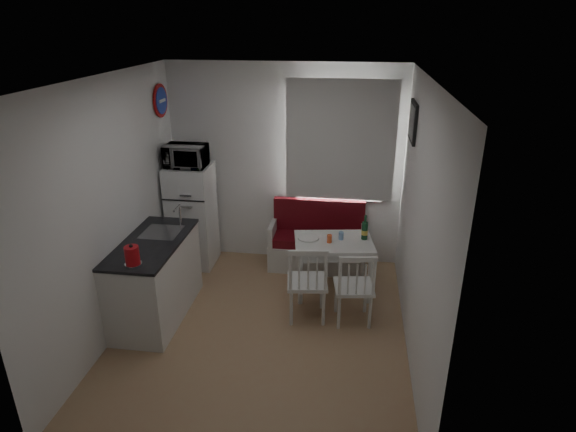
# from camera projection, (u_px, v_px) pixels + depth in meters

# --- Properties ---
(floor) EXTENTS (3.00, 3.50, 0.02)m
(floor) POSITION_uv_depth(u_px,v_px,m) (262.00, 331.00, 5.11)
(floor) COLOR tan
(floor) RESTS_ON ground
(ceiling) EXTENTS (3.00, 3.50, 0.02)m
(ceiling) POSITION_uv_depth(u_px,v_px,m) (256.00, 78.00, 4.12)
(ceiling) COLOR white
(ceiling) RESTS_ON wall_back
(wall_back) EXTENTS (3.00, 0.02, 2.60)m
(wall_back) POSITION_uv_depth(u_px,v_px,m) (285.00, 166.00, 6.22)
(wall_back) COLOR white
(wall_back) RESTS_ON floor
(wall_front) EXTENTS (3.00, 0.02, 2.60)m
(wall_front) POSITION_uv_depth(u_px,v_px,m) (205.00, 325.00, 3.01)
(wall_front) COLOR white
(wall_front) RESTS_ON floor
(wall_left) EXTENTS (0.02, 3.50, 2.60)m
(wall_left) POSITION_uv_depth(u_px,v_px,m) (112.00, 210.00, 4.81)
(wall_left) COLOR white
(wall_left) RESTS_ON floor
(wall_right) EXTENTS (0.02, 3.50, 2.60)m
(wall_right) POSITION_uv_depth(u_px,v_px,m) (419.00, 227.00, 4.42)
(wall_right) COLOR white
(wall_right) RESTS_ON floor
(window) EXTENTS (1.22, 0.06, 1.47)m
(window) POSITION_uv_depth(u_px,v_px,m) (340.00, 144.00, 5.97)
(window) COLOR white
(window) RESTS_ON wall_back
(curtain) EXTENTS (1.35, 0.02, 1.50)m
(curtain) POSITION_uv_depth(u_px,v_px,m) (340.00, 141.00, 5.89)
(curtain) COLOR silver
(curtain) RESTS_ON wall_back
(kitchen_counter) EXTENTS (0.62, 1.32, 1.16)m
(kitchen_counter) POSITION_uv_depth(u_px,v_px,m) (156.00, 278.00, 5.23)
(kitchen_counter) COLOR white
(kitchen_counter) RESTS_ON floor
(wall_sign) EXTENTS (0.03, 0.40, 0.40)m
(wall_sign) POSITION_uv_depth(u_px,v_px,m) (161.00, 101.00, 5.80)
(wall_sign) COLOR #1A329F
(wall_sign) RESTS_ON wall_left
(picture_frame) EXTENTS (0.04, 0.52, 0.42)m
(picture_frame) POSITION_uv_depth(u_px,v_px,m) (413.00, 122.00, 5.14)
(picture_frame) COLOR black
(picture_frame) RESTS_ON wall_right
(bench) EXTENTS (1.25, 0.48, 0.89)m
(bench) POSITION_uv_depth(u_px,v_px,m) (317.00, 246.00, 6.32)
(bench) COLOR white
(bench) RESTS_ON floor
(dining_table) EXTENTS (0.99, 0.76, 0.68)m
(dining_table) POSITION_uv_depth(u_px,v_px,m) (334.00, 247.00, 5.62)
(dining_table) COLOR white
(dining_table) RESTS_ON floor
(chair_left) EXTENTS (0.48, 0.46, 0.49)m
(chair_left) POSITION_uv_depth(u_px,v_px,m) (306.00, 276.00, 5.06)
(chair_left) COLOR white
(chair_left) RESTS_ON floor
(chair_right) EXTENTS (0.46, 0.44, 0.46)m
(chair_right) POSITION_uv_depth(u_px,v_px,m) (354.00, 281.00, 5.01)
(chair_right) COLOR white
(chair_right) RESTS_ON floor
(fridge) EXTENTS (0.54, 0.54, 1.36)m
(fridge) POSITION_uv_depth(u_px,v_px,m) (192.00, 216.00, 6.28)
(fridge) COLOR white
(fridge) RESTS_ON floor
(microwave) EXTENTS (0.50, 0.34, 0.28)m
(microwave) POSITION_uv_depth(u_px,v_px,m) (186.00, 156.00, 5.92)
(microwave) COLOR white
(microwave) RESTS_ON fridge
(kettle) EXTENTS (0.16, 0.16, 0.22)m
(kettle) POSITION_uv_depth(u_px,v_px,m) (132.00, 255.00, 4.53)
(kettle) COLOR red
(kettle) RESTS_ON kitchen_counter
(wine_bottle) EXTENTS (0.07, 0.07, 0.30)m
(wine_bottle) POSITION_uv_depth(u_px,v_px,m) (365.00, 227.00, 5.58)
(wine_bottle) COLOR #164627
(wine_bottle) RESTS_ON dining_table
(drinking_glass_orange) EXTENTS (0.06, 0.06, 0.09)m
(drinking_glass_orange) POSITION_uv_depth(u_px,v_px,m) (329.00, 239.00, 5.54)
(drinking_glass_orange) COLOR #EC5927
(drinking_glass_orange) RESTS_ON dining_table
(drinking_glass_blue) EXTENTS (0.06, 0.06, 0.09)m
(drinking_glass_blue) POSITION_uv_depth(u_px,v_px,m) (341.00, 236.00, 5.61)
(drinking_glass_blue) COLOR #7CA4D3
(drinking_glass_blue) RESTS_ON dining_table
(plate) EXTENTS (0.25, 0.25, 0.02)m
(plate) POSITION_uv_depth(u_px,v_px,m) (308.00, 238.00, 5.65)
(plate) COLOR white
(plate) RESTS_ON dining_table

